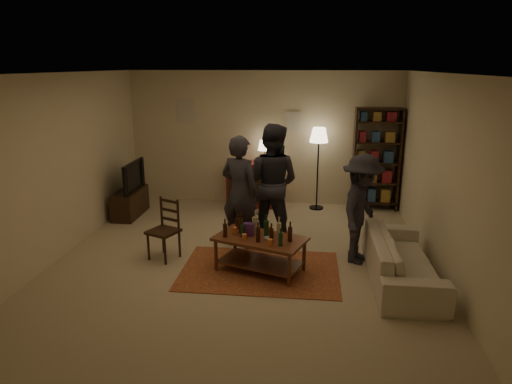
% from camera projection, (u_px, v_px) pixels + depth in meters
% --- Properties ---
extents(floor, '(6.00, 6.00, 0.00)m').
position_uv_depth(floor, '(243.00, 260.00, 6.81)').
color(floor, '#C6B793').
rests_on(floor, ground).
extents(room_shell, '(6.00, 6.00, 6.00)m').
position_uv_depth(room_shell, '(232.00, 115.00, 9.24)').
color(room_shell, beige).
rests_on(room_shell, ground).
extents(rug, '(2.20, 1.50, 0.01)m').
position_uv_depth(rug, '(260.00, 270.00, 6.44)').
color(rug, maroon).
rests_on(rug, ground).
extents(coffee_table, '(1.38, 1.05, 0.84)m').
position_uv_depth(coffee_table, '(260.00, 242.00, 6.33)').
color(coffee_table, brown).
rests_on(coffee_table, ground).
extents(dining_chair, '(0.53, 0.53, 0.92)m').
position_uv_depth(dining_chair, '(166.00, 227.00, 6.77)').
color(dining_chair, black).
rests_on(dining_chair, ground).
extents(tv_stand, '(0.40, 1.00, 1.06)m').
position_uv_depth(tv_stand, '(130.00, 196.00, 8.70)').
color(tv_stand, black).
rests_on(tv_stand, ground).
extents(dresser, '(1.00, 0.50, 1.36)m').
position_uv_depth(dresser, '(253.00, 183.00, 9.30)').
color(dresser, maroon).
rests_on(dresser, ground).
extents(bookshelf, '(0.90, 0.34, 2.02)m').
position_uv_depth(bookshelf, '(376.00, 158.00, 8.94)').
color(bookshelf, black).
rests_on(bookshelf, ground).
extents(floor_lamp, '(0.36, 0.36, 1.63)m').
position_uv_depth(floor_lamp, '(319.00, 141.00, 8.85)').
color(floor_lamp, black).
rests_on(floor_lamp, ground).
extents(sofa, '(0.81, 2.08, 0.61)m').
position_uv_depth(sofa, '(401.00, 259.00, 6.10)').
color(sofa, beige).
rests_on(sofa, ground).
extents(person_left, '(0.77, 0.66, 1.79)m').
position_uv_depth(person_left, '(240.00, 192.00, 7.09)').
color(person_left, '#2A2B33').
rests_on(person_left, ground).
extents(person_right, '(1.10, 0.96, 1.92)m').
position_uv_depth(person_right, '(272.00, 182.00, 7.41)').
color(person_right, '#2A2A32').
rests_on(person_right, ground).
extents(person_by_sofa, '(0.92, 1.18, 1.61)m').
position_uv_depth(person_by_sofa, '(361.00, 209.00, 6.55)').
color(person_by_sofa, '#26262D').
rests_on(person_by_sofa, ground).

